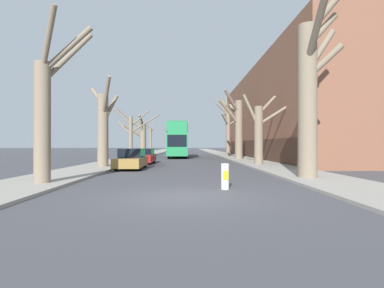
# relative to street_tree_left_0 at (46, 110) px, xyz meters

# --- Properties ---
(ground_plane) EXTENTS (300.00, 300.00, 0.00)m
(ground_plane) POSITION_rel_street_tree_left_0_xyz_m (5.79, -2.98, -3.14)
(ground_plane) COLOR #424247
(sidewalk_left) EXTENTS (3.47, 120.00, 0.12)m
(sidewalk_left) POSITION_rel_street_tree_left_0_xyz_m (-0.72, 47.02, -3.08)
(sidewalk_left) COLOR gray
(sidewalk_left) RESTS_ON ground
(sidewalk_right) EXTENTS (3.47, 120.00, 0.12)m
(sidewalk_right) POSITION_rel_street_tree_left_0_xyz_m (12.30, 47.02, -3.08)
(sidewalk_right) COLOR gray
(sidewalk_right) RESTS_ON ground
(building_facade_right) EXTENTS (10.08, 39.92, 11.19)m
(building_facade_right) POSITION_rel_street_tree_left_0_xyz_m (19.02, 26.45, 2.45)
(building_facade_right) COLOR brown
(building_facade_right) RESTS_ON ground
(street_tree_left_0) EXTENTS (2.41, 3.49, 7.06)m
(street_tree_left_0) POSITION_rel_street_tree_left_0_xyz_m (0.00, 0.00, 0.00)
(street_tree_left_0) COLOR #7A6B56
(street_tree_left_0) RESTS_ON ground
(street_tree_left_1) EXTENTS (2.41, 3.30, 6.41)m
(street_tree_left_1) POSITION_rel_street_tree_left_0_xyz_m (-0.21, 9.39, -0.06)
(street_tree_left_1) COLOR #7A6B56
(street_tree_left_1) RESTS_ON ground
(street_tree_left_2) EXTENTS (5.83, 2.46, 6.30)m
(street_tree_left_2) POSITION_rel_street_tree_left_0_xyz_m (-0.07, 19.65, -0.21)
(street_tree_left_2) COLOR #7A6B56
(street_tree_left_2) RESTS_ON ground
(street_tree_left_3) EXTENTS (3.08, 2.19, 5.86)m
(street_tree_left_3) POSITION_rel_street_tree_left_0_xyz_m (-0.42, 29.85, -0.38)
(street_tree_left_3) COLOR #7A6B56
(street_tree_left_3) RESTS_ON ground
(street_tree_left_4) EXTENTS (2.21, 2.58, 5.68)m
(street_tree_left_4) POSITION_rel_street_tree_left_0_xyz_m (-0.32, 39.23, -0.49)
(street_tree_left_4) COLOR #7A6B56
(street_tree_left_4) RESTS_ON ground
(street_tree_right_0) EXTENTS (2.67, 3.60, 9.68)m
(street_tree_right_0) POSITION_rel_street_tree_left_0_xyz_m (11.84, 1.64, 1.21)
(street_tree_right_0) COLOR #7A6B56
(street_tree_right_0) RESTS_ON ground
(street_tree_right_1) EXTENTS (4.67, 1.54, 5.91)m
(street_tree_right_1) POSITION_rel_street_tree_left_0_xyz_m (11.97, 11.85, -0.30)
(street_tree_right_1) COLOR #7A6B56
(street_tree_right_1) RESTS_ON ground
(street_tree_right_2) EXTENTS (2.92, 3.12, 7.74)m
(street_tree_right_2) POSITION_rel_street_tree_left_0_xyz_m (11.64, 20.91, 0.64)
(street_tree_right_2) COLOR #7A6B56
(street_tree_right_2) RESTS_ON ground
(street_tree_right_3) EXTENTS (4.54, 3.56, 8.85)m
(street_tree_right_3) POSITION_rel_street_tree_left_0_xyz_m (11.90, 30.23, 0.77)
(street_tree_right_3) COLOR #7A6B56
(street_tree_right_3) RESTS_ON ground
(double_decker_bus) EXTENTS (2.53, 10.42, 4.49)m
(double_decker_bus) POSITION_rel_street_tree_left_0_xyz_m (4.82, 27.15, -0.59)
(double_decker_bus) COLOR #1E7F47
(double_decker_bus) RESTS_ON ground
(parked_car_0) EXTENTS (1.76, 4.43, 1.43)m
(parked_car_0) POSITION_rel_street_tree_left_0_xyz_m (2.05, 8.37, -2.46)
(parked_car_0) COLOR olive
(parked_car_0) RESTS_ON ground
(parked_car_1) EXTENTS (1.77, 4.57, 1.35)m
(parked_car_1) POSITION_rel_street_tree_left_0_xyz_m (2.05, 14.59, -2.49)
(parked_car_1) COLOR maroon
(parked_car_1) RESTS_ON ground
(traffic_bollard) EXTENTS (0.29, 0.31, 0.98)m
(traffic_bollard) POSITION_rel_street_tree_left_0_xyz_m (7.35, -1.26, -2.65)
(traffic_bollard) COLOR white
(traffic_bollard) RESTS_ON ground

